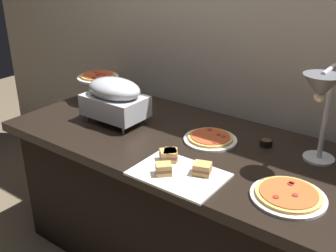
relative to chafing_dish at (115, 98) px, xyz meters
The scene contains 9 objects.
back_wall 0.75m from the chafing_dish, 50.44° to the left, with size 4.40×0.04×2.40m, color tan.
buffet_table 0.68m from the chafing_dish, ahead, with size 1.90×0.84×0.76m.
chafing_dish is the anchor object (origin of this frame).
heat_lamp 1.07m from the chafing_dish, ahead, with size 0.15×0.30×0.45m.
pizza_plate_front 1.07m from the chafing_dish, ahead, with size 0.29×0.29×0.03m.
pizza_plate_center 0.57m from the chafing_dish, 10.72° to the left, with size 0.27×0.27×0.03m.
pizza_plate_raised_stand 0.36m from the chafing_dish, 149.79° to the left, with size 0.25×0.25×0.18m.
sandwich_platter 0.65m from the chafing_dish, 22.52° to the right, with size 0.39×0.27×0.06m.
sauce_cup_near 0.83m from the chafing_dish, 15.32° to the left, with size 0.06×0.06×0.03m.
Camera 1 is at (1.00, -1.50, 1.64)m, focal length 42.67 mm.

